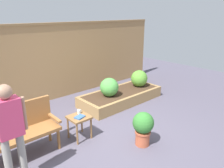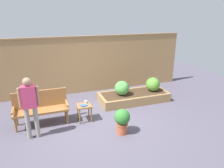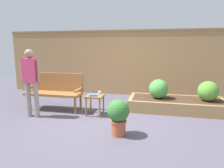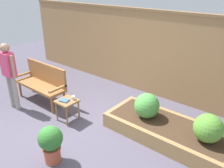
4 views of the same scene
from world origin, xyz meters
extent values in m
plane|color=#514C5B|center=(0.00, 0.00, 0.00)|extent=(14.00, 14.00, 0.00)
cube|color=#A37A4C|center=(0.00, 2.60, 1.05)|extent=(8.40, 0.10, 2.10)
cube|color=olive|center=(0.00, 2.60, 2.13)|extent=(8.40, 0.14, 0.06)
cylinder|color=#936033|center=(-0.82, 0.64, 0.20)|extent=(0.06, 0.06, 0.40)
cylinder|color=#936033|center=(-0.82, 0.28, 0.20)|extent=(0.06, 0.06, 0.40)
cube|color=#936033|center=(-1.48, 0.46, 0.43)|extent=(1.44, 0.48, 0.06)
cube|color=#936033|center=(-1.48, 0.67, 0.70)|extent=(1.44, 0.06, 0.48)
cube|color=#936033|center=(-0.79, 0.46, 0.56)|extent=(0.06, 0.48, 0.04)
cylinder|color=olive|center=(-0.17, 0.49, 0.22)|extent=(0.04, 0.04, 0.44)
cylinder|color=olive|center=(-0.17, 0.16, 0.22)|extent=(0.04, 0.04, 0.44)
cylinder|color=olive|center=(-0.50, 0.49, 0.22)|extent=(0.04, 0.04, 0.44)
cylinder|color=olive|center=(-0.50, 0.16, 0.22)|extent=(0.04, 0.04, 0.44)
cube|color=olive|center=(-0.33, 0.32, 0.46)|extent=(0.40, 0.40, 0.04)
cylinder|color=silver|center=(-0.26, 0.44, 0.52)|extent=(0.07, 0.07, 0.08)
torus|color=silver|center=(-0.21, 0.44, 0.52)|extent=(0.06, 0.01, 0.06)
cube|color=#38609E|center=(-0.35, 0.27, 0.49)|extent=(0.22, 0.19, 0.03)
cylinder|color=#B75638|center=(0.43, -0.67, 0.13)|extent=(0.27, 0.27, 0.25)
cylinder|color=#B75638|center=(0.43, -0.67, 0.27)|extent=(0.30, 0.30, 0.04)
sphere|color=#33752D|center=(0.43, -0.67, 0.47)|extent=(0.40, 0.40, 0.40)
cube|color=#997547|center=(1.60, 0.67, 0.15)|extent=(2.40, 0.09, 0.30)
cube|color=#997547|center=(1.60, 1.58, 0.15)|extent=(2.40, 0.09, 0.30)
cube|color=#997547|center=(0.44, 1.13, 0.15)|extent=(0.09, 0.82, 0.30)
cube|color=#997547|center=(2.75, 1.13, 0.15)|extent=(0.09, 0.82, 0.30)
cube|color=#422D1E|center=(1.60, 1.13, 0.15)|extent=(2.22, 0.82, 0.30)
cylinder|color=brown|center=(1.14, 1.10, 0.33)|extent=(0.04, 0.04, 0.06)
sphere|color=#4C9942|center=(1.14, 1.10, 0.55)|extent=(0.49, 0.49, 0.49)
cylinder|color=brown|center=(2.32, 1.10, 0.33)|extent=(0.04, 0.04, 0.06)
sphere|color=#569333|center=(2.32, 1.10, 0.55)|extent=(0.49, 0.49, 0.49)
cylinder|color=gray|center=(-1.61, -0.12, 0.41)|extent=(0.11, 0.11, 0.82)
cylinder|color=gray|center=(-1.81, -0.12, 0.41)|extent=(0.11, 0.11, 0.82)
cube|color=#D13D66|center=(-1.71, -0.12, 1.09)|extent=(0.32, 0.20, 0.54)
cylinder|color=#9E755B|center=(-1.51, -0.12, 1.09)|extent=(0.07, 0.07, 0.49)
sphere|color=#9E755B|center=(-1.71, -0.12, 1.46)|extent=(0.20, 0.20, 0.20)
camera|label=1|loc=(-2.43, -2.98, 2.43)|focal=34.97mm
camera|label=2|loc=(-1.37, -4.99, 2.94)|focal=33.33mm
camera|label=3|loc=(1.10, -4.15, 1.61)|focal=32.56mm
camera|label=4|loc=(3.11, -2.38, 2.79)|focal=37.16mm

